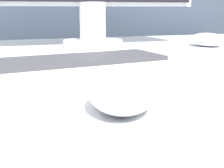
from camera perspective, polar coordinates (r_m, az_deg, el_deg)
name	(u,v)px	position (r m, az deg, el deg)	size (l,w,h in m)	color
partition_panel	(31,86)	(1.37, -14.65, -0.36)	(5.00, 0.03, 1.02)	#333D4C
computer_mouse_near	(121,93)	(0.35, 1.69, -1.59)	(0.10, 0.13, 0.04)	silver
keyboard	(53,66)	(0.56, -10.65, 3.27)	(0.45, 0.19, 0.02)	silver
computer_mouse_far	(207,40)	(0.98, 17.04, 7.75)	(0.11, 0.13, 0.04)	white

